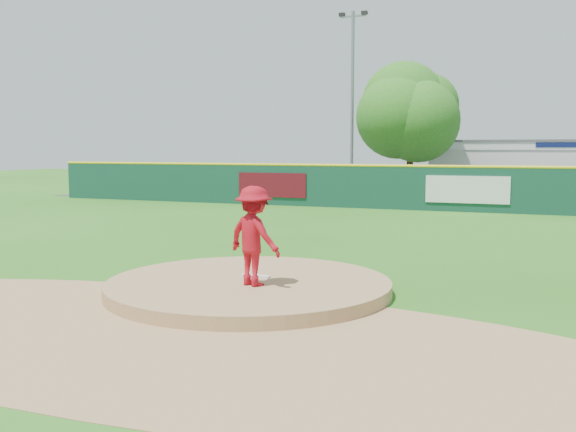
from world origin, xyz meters
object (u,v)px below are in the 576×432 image
at_px(pitcher, 254,236).
at_px(deciduous_tree, 411,117).
at_px(light_pole_left, 352,95).
at_px(pool_building_grp, 562,167).
at_px(van, 438,186).
at_px(playground_slide, 169,181).

height_order(pitcher, deciduous_tree, deciduous_tree).
height_order(pitcher, light_pole_left, light_pole_left).
xyz_separation_m(pitcher, pool_building_grp, (5.69, 32.40, 0.49)).
distance_m(van, light_pole_left, 7.78).
relative_size(van, deciduous_tree, 0.63).
distance_m(pitcher, light_pole_left, 28.54).
xyz_separation_m(playground_slide, light_pole_left, (10.34, 4.35, 5.21)).
bearing_deg(deciduous_tree, pool_building_grp, 41.16).
height_order(playground_slide, deciduous_tree, deciduous_tree).
distance_m(pitcher, pool_building_grp, 32.90).
xyz_separation_m(pool_building_grp, light_pole_left, (-12.00, -4.99, 4.39)).
relative_size(pitcher, playground_slide, 0.62).
distance_m(pitcher, van, 26.14).
xyz_separation_m(pitcher, light_pole_left, (-6.31, 27.40, 4.88)).
relative_size(pitcher, van, 0.40).
height_order(pool_building_grp, deciduous_tree, deciduous_tree).
distance_m(playground_slide, light_pole_left, 12.37).
bearing_deg(pitcher, deciduous_tree, -64.08).
relative_size(pitcher, light_pole_left, 0.17).
bearing_deg(light_pole_left, playground_slide, -157.17).
relative_size(van, light_pole_left, 0.42).
height_order(pitcher, van, pitcher).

